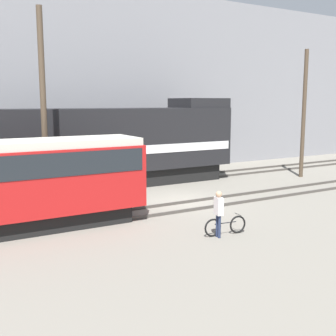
{
  "coord_description": "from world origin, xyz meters",
  "views": [
    {
      "loc": [
        -10.95,
        -17.59,
        4.97
      ],
      "look_at": [
        -0.9,
        -0.08,
        1.8
      ],
      "focal_mm": 45.0,
      "sensor_mm": 36.0,
      "label": 1
    }
  ],
  "objects_px": {
    "bicycle": "(225,226)",
    "utility_pole_center": "(304,114)",
    "freight_locomotive": "(102,146)",
    "streetcar": "(25,180)",
    "utility_pole_left": "(44,110)",
    "person": "(219,209)"
  },
  "relations": [
    {
      "from": "utility_pole_left",
      "to": "utility_pole_center",
      "type": "distance_m",
      "value": 16.9
    },
    {
      "from": "streetcar",
      "to": "utility_pole_center",
      "type": "bearing_deg",
      "value": 9.88
    },
    {
      "from": "bicycle",
      "to": "utility_pole_center",
      "type": "height_order",
      "value": "utility_pole_center"
    },
    {
      "from": "bicycle",
      "to": "utility_pole_center",
      "type": "relative_size",
      "value": 0.21
    },
    {
      "from": "utility_pole_center",
      "to": "bicycle",
      "type": "bearing_deg",
      "value": -148.19
    },
    {
      "from": "person",
      "to": "utility_pole_center",
      "type": "relative_size",
      "value": 0.21
    },
    {
      "from": "utility_pole_center",
      "to": "person",
      "type": "bearing_deg",
      "value": -148.7
    },
    {
      "from": "freight_locomotive",
      "to": "streetcar",
      "type": "distance_m",
      "value": 8.56
    },
    {
      "from": "freight_locomotive",
      "to": "person",
      "type": "xyz_separation_m",
      "value": [
        0.36,
        -10.84,
        -1.36
      ]
    },
    {
      "from": "streetcar",
      "to": "utility_pole_center",
      "type": "height_order",
      "value": "utility_pole_center"
    },
    {
      "from": "streetcar",
      "to": "person",
      "type": "relative_size",
      "value": 5.24
    },
    {
      "from": "freight_locomotive",
      "to": "utility_pole_left",
      "type": "bearing_deg",
      "value": -141.13
    },
    {
      "from": "freight_locomotive",
      "to": "person",
      "type": "relative_size",
      "value": 9.54
    },
    {
      "from": "bicycle",
      "to": "utility_pole_left",
      "type": "height_order",
      "value": "utility_pole_left"
    },
    {
      "from": "bicycle",
      "to": "utility_pole_center",
      "type": "bearing_deg",
      "value": 31.81
    },
    {
      "from": "person",
      "to": "utility_pole_center",
      "type": "distance_m",
      "value": 14.99
    },
    {
      "from": "bicycle",
      "to": "streetcar",
      "type": "bearing_deg",
      "value": 146.07
    },
    {
      "from": "freight_locomotive",
      "to": "bicycle",
      "type": "height_order",
      "value": "freight_locomotive"
    },
    {
      "from": "streetcar",
      "to": "utility_pole_left",
      "type": "height_order",
      "value": "utility_pole_left"
    },
    {
      "from": "person",
      "to": "utility_pole_left",
      "type": "relative_size",
      "value": 0.19
    },
    {
      "from": "streetcar",
      "to": "freight_locomotive",
      "type": "bearing_deg",
      "value": 48.98
    },
    {
      "from": "freight_locomotive",
      "to": "person",
      "type": "distance_m",
      "value": 10.94
    }
  ]
}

